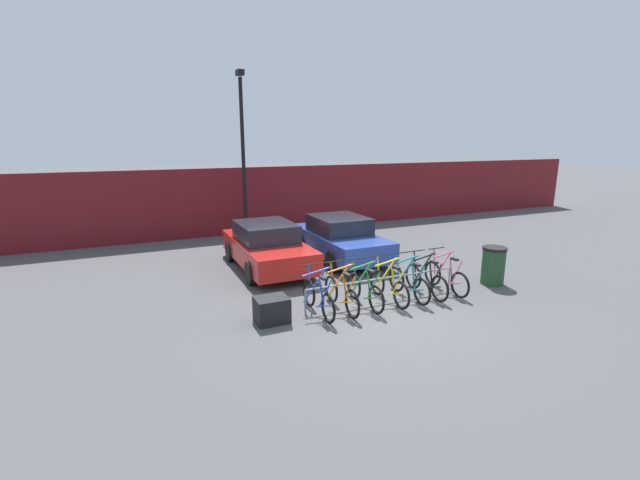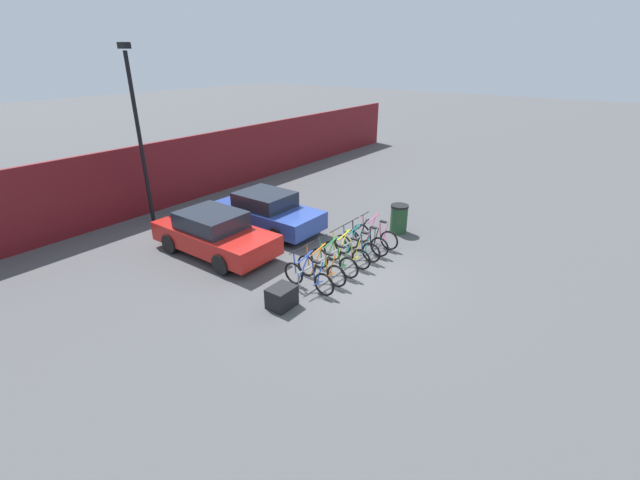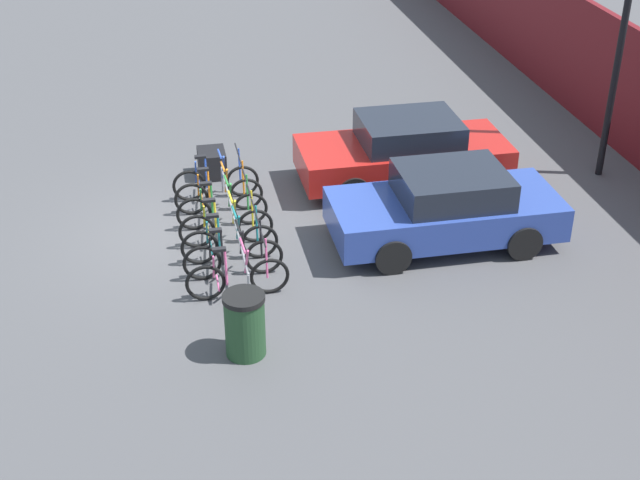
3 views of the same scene
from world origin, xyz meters
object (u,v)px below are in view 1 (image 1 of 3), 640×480
object	(u,v)px
bike_rack	(383,280)
bicycle_orange	(341,294)
bicycle_green	(365,290)
car_red	(267,246)
trash_bin	(493,265)
car_blue	(340,238)
cargo_crate	(272,310)
lamp_post	(243,148)
bicycle_yellow	(389,286)
bicycle_pink	(446,277)
bicycle_blue	(318,298)
bicycle_black	(426,280)
bicycle_teal	(409,283)

from	to	relation	value
bike_rack	bicycle_orange	xyz separation A→B (m)	(-1.22, -0.15, -0.11)
bicycle_green	bike_rack	bearing A→B (deg)	17.30
car_red	trash_bin	size ratio (longest dim) A/B	4.10
bike_rack	car_blue	xyz separation A→B (m)	(0.72, 3.74, 0.20)
bike_rack	cargo_crate	distance (m)	2.90
lamp_post	bicycle_yellow	bearing A→B (deg)	-80.02
bicycle_pink	lamp_post	xyz separation A→B (m)	(-3.14, 7.97, 3.12)
car_red	cargo_crate	size ratio (longest dim) A/B	6.04
bicycle_blue	bicycle_orange	size ratio (longest dim) A/B	1.00
cargo_crate	bike_rack	bearing A→B (deg)	2.58
trash_bin	bicycle_orange	bearing A→B (deg)	179.09
bicycle_black	bicycle_pink	size ratio (longest dim) A/B	1.00
car_red	trash_bin	world-z (taller)	car_red
bike_rack	trash_bin	world-z (taller)	trash_bin
bicycle_yellow	bicycle_teal	distance (m)	0.58
bicycle_pink	bicycle_black	bearing A→B (deg)	-176.13
bicycle_black	bicycle_blue	bearing A→B (deg)	178.36
bicycle_green	car_blue	xyz separation A→B (m)	(1.33, 3.89, 0.31)
bicycle_yellow	bicycle_black	size ratio (longest dim) A/B	1.00
bicycle_black	car_blue	xyz separation A→B (m)	(-0.45, 3.89, 0.31)
bicycle_yellow	lamp_post	xyz separation A→B (m)	(-1.40, 7.97, 3.12)
bike_rack	bicycle_blue	world-z (taller)	bicycle_blue
bike_rack	bicycle_pink	size ratio (longest dim) A/B	2.43
bicycle_orange	bicycle_green	world-z (taller)	same
bicycle_orange	bicycle_pink	bearing A→B (deg)	-2.45
bicycle_yellow	bicycle_pink	bearing A→B (deg)	-2.31
bicycle_orange	bicycle_pink	distance (m)	3.02
bicycle_green	bicycle_black	distance (m)	1.78
bike_rack	trash_bin	distance (m)	3.36
bicycle_yellow	bicycle_black	xyz separation A→B (m)	(1.11, 0.00, 0.00)
bike_rack	bicycle_yellow	world-z (taller)	bicycle_yellow
car_blue	trash_bin	bearing A→B (deg)	-56.42
bicycle_teal	bicycle_blue	bearing A→B (deg)	179.48
bike_rack	car_blue	world-z (taller)	car_blue
lamp_post	cargo_crate	world-z (taller)	lamp_post
bicycle_blue	bicycle_orange	world-z (taller)	same
bicycle_yellow	lamp_post	bearing A→B (deg)	97.67
bicycle_blue	bicycle_pink	world-z (taller)	same
bicycle_black	bicycle_yellow	bearing A→B (deg)	178.36
bike_rack	bicycle_pink	xyz separation A→B (m)	(1.80, -0.15, -0.11)
bicycle_yellow	bicycle_teal	bearing A→B (deg)	-2.31
bicycle_green	bicycle_yellow	xyz separation A→B (m)	(0.67, 0.00, 0.00)
bicycle_yellow	bicycle_black	world-z (taller)	same
cargo_crate	bicycle_black	bearing A→B (deg)	-0.26
lamp_post	bike_rack	bearing A→B (deg)	-80.29
lamp_post	trash_bin	size ratio (longest dim) A/B	6.10
bicycle_black	cargo_crate	distance (m)	4.06
car_blue	bicycle_green	bearing A→B (deg)	-108.84
bike_rack	car_red	distance (m)	4.10
bicycle_black	cargo_crate	size ratio (longest dim) A/B	2.44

